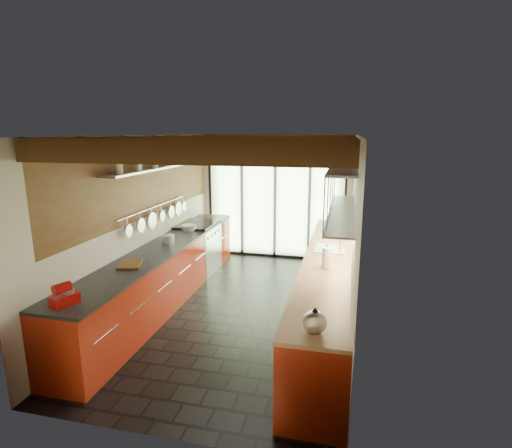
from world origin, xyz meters
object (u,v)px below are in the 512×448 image
at_px(kettle, 315,321).
at_px(bowl, 335,221).
at_px(stand_mixer, 65,296).
at_px(soap_bottle, 327,261).
at_px(paper_towel, 327,258).

height_order(kettle, bowl, kettle).
height_order(stand_mixer, soap_bottle, stand_mixer).
bearing_deg(kettle, soap_bottle, 90.00).
xyz_separation_m(stand_mixer, soap_bottle, (2.54, 1.79, -0.01)).
bearing_deg(bowl, kettle, -90.00).
bearing_deg(bowl, soap_bottle, -90.00).
distance_m(stand_mixer, paper_towel, 3.09).
height_order(stand_mixer, kettle, kettle).
bearing_deg(soap_bottle, bowl, 90.00).
xyz_separation_m(kettle, paper_towel, (0.00, 1.76, 0.03)).
relative_size(stand_mixer, soap_bottle, 1.71).
distance_m(stand_mixer, soap_bottle, 3.11).
distance_m(stand_mixer, kettle, 2.54).
bearing_deg(paper_towel, kettle, -90.00).
bearing_deg(paper_towel, stand_mixer, -145.41).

